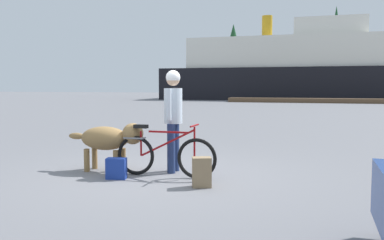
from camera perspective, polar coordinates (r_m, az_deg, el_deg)
name	(u,v)px	position (r m, az deg, el deg)	size (l,w,h in m)	color
ground_plane	(157,175)	(7.23, -4.81, -7.49)	(160.00, 160.00, 0.00)	slate
bicycle	(165,155)	(7.03, -3.74, -4.76)	(1.76, 0.44, 0.89)	black
person_cyclist	(173,110)	(7.33, -2.58, 1.32)	(0.32, 0.53, 1.79)	navy
dog	(110,139)	(7.56, -11.15, -2.51)	(1.46, 0.49, 0.87)	olive
backpack	(202,172)	(6.34, 1.34, -7.11)	(0.28, 0.20, 0.45)	#8C7251
handbag_pannier	(116,168)	(7.00, -10.26, -6.51)	(0.32, 0.18, 0.34)	navy
dock_pier	(311,100)	(39.08, 15.89, 2.59)	(14.74, 2.12, 0.40)	brown
ferry_boat	(301,70)	(45.90, 14.63, 6.62)	(29.20, 7.07, 8.97)	black
pine_tree_far_left	(233,52)	(61.50, 5.64, 9.18)	(4.12, 4.12, 10.37)	#4C331E
pine_tree_center	(336,41)	(61.04, 18.98, 10.16)	(2.87, 2.87, 12.27)	#4C331E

